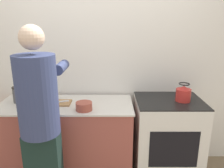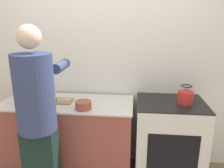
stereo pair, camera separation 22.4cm
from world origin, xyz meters
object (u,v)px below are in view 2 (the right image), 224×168
bowl_prep (83,105)px  canister_jar (24,91)px  kettle (186,96)px  oven (168,141)px  knife (59,100)px  person (38,116)px  cutting_board (60,101)px

bowl_prep → canister_jar: bearing=163.0°
kettle → canister_jar: bearing=177.5°
oven → canister_jar: size_ratio=5.29×
kettle → canister_jar: (-1.80, 0.08, -0.04)m
oven → knife: 1.31m
person → oven: bearing=22.1°
kettle → canister_jar: 1.80m
knife → bowl_prep: (0.32, -0.17, 0.02)m
cutting_board → canister_jar: 0.45m
kettle → bowl_prep: bearing=-171.7°
person → bowl_prep: bearing=44.3°
knife → canister_jar: canister_jar is taller
person → cutting_board: bearing=87.1°
knife → person: bearing=-110.9°
knife → canister_jar: 0.44m
person → canister_jar: person is taller
person → canister_jar: size_ratio=9.84×
oven → knife: oven is taller
cutting_board → bowl_prep: 0.36m
cutting_board → bowl_prep: bowl_prep is taller
kettle → cutting_board: bearing=178.9°
knife → bowl_prep: size_ratio=1.46×
kettle → bowl_prep: 1.06m
oven → kettle: bearing=-10.7°
bowl_prep → canister_jar: (-0.75, 0.23, 0.05)m
person → kettle: 1.47m
cutting_board → knife: 0.01m
cutting_board → person: bearing=-92.9°
bowl_prep → canister_jar: size_ratio=0.94×
oven → kettle: kettle is taller
person → kettle: bearing=19.2°
oven → canister_jar: bearing=178.2°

